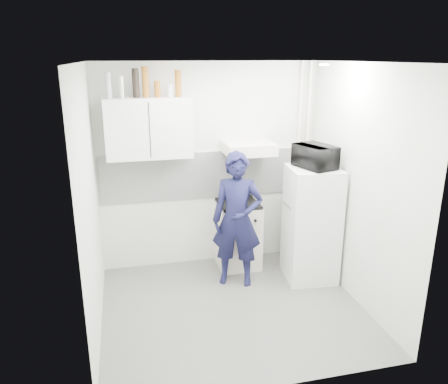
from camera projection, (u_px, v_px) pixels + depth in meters
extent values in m
plane|color=#5D5D59|center=(233.00, 308.00, 4.81)|extent=(2.80, 2.80, 0.00)
plane|color=white|center=(234.00, 62.00, 4.04)|extent=(2.80, 2.80, 0.00)
plane|color=silver|center=(209.00, 167.00, 5.59)|extent=(2.80, 0.00, 2.80)
plane|color=silver|center=(90.00, 206.00, 4.12)|extent=(0.00, 2.60, 2.60)
plane|color=silver|center=(358.00, 187.00, 4.73)|extent=(0.00, 2.60, 2.60)
imported|color=black|center=(237.00, 220.00, 5.13)|extent=(0.69, 0.58, 1.62)
cube|color=silver|center=(238.00, 235.00, 5.69)|extent=(0.53, 0.53, 0.84)
cube|color=white|center=(311.00, 224.00, 5.28)|extent=(0.64, 0.64, 1.41)
cube|color=black|center=(238.00, 204.00, 5.56)|extent=(0.50, 0.50, 0.03)
cylinder|color=silver|center=(240.00, 199.00, 5.53)|extent=(0.19, 0.19, 0.11)
imported|color=black|center=(316.00, 157.00, 5.03)|extent=(0.56, 0.46, 0.27)
cylinder|color=#B2B7BC|center=(108.00, 85.00, 4.86)|extent=(0.07, 0.07, 0.28)
cylinder|color=silver|center=(121.00, 87.00, 4.89)|extent=(0.06, 0.06, 0.24)
cylinder|color=black|center=(136.00, 83.00, 4.92)|extent=(0.08, 0.08, 0.32)
cylinder|color=brown|center=(145.00, 82.00, 4.94)|extent=(0.08, 0.08, 0.34)
cylinder|color=brown|center=(157.00, 89.00, 4.99)|extent=(0.07, 0.07, 0.18)
cylinder|color=#B2B7BC|center=(170.00, 91.00, 5.03)|extent=(0.07, 0.07, 0.14)
cylinder|color=brown|center=(178.00, 84.00, 5.02)|extent=(0.08, 0.08, 0.30)
cube|color=white|center=(149.00, 128.00, 5.09)|extent=(1.00, 0.35, 0.70)
cube|color=silver|center=(249.00, 148.00, 5.37)|extent=(0.60, 0.50, 0.14)
cube|color=white|center=(209.00, 174.00, 5.60)|extent=(2.74, 0.03, 0.60)
cylinder|color=silver|center=(306.00, 163.00, 5.80)|extent=(0.05, 0.05, 2.60)
cylinder|color=silver|center=(298.00, 163.00, 5.77)|extent=(0.04, 0.04, 2.60)
cylinder|color=white|center=(324.00, 65.00, 4.45)|extent=(0.10, 0.10, 0.02)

